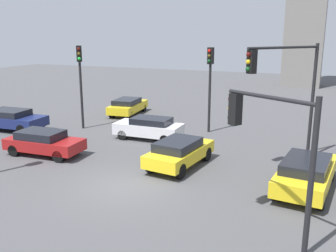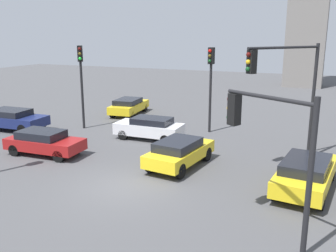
# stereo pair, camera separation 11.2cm
# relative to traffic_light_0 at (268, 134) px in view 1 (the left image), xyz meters

# --- Properties ---
(ground_plane) EXTENTS (96.80, 96.80, 0.00)m
(ground_plane) POSITION_rel_traffic_light_0_xyz_m (-5.76, 1.58, -3.24)
(ground_plane) COLOR #4C4C4F
(traffic_light_0) EXTENTS (2.80, 1.71, 4.54)m
(traffic_light_0) POSITION_rel_traffic_light_0_xyz_m (0.00, 0.00, 0.00)
(traffic_light_0) COLOR black
(traffic_light_0) RESTS_ON ground_plane
(traffic_light_1) EXTENTS (2.70, 3.67, 5.64)m
(traffic_light_1) POSITION_rel_traffic_light_0_xyz_m (-0.34, 6.89, 0.88)
(traffic_light_1) COLOR black
(traffic_light_1) RESTS_ON ground_plane
(traffic_light_2) EXTENTS (0.44, 0.49, 5.35)m
(traffic_light_2) POSITION_rel_traffic_light_0_xyz_m (-13.15, 8.94, 0.48)
(traffic_light_2) COLOR black
(traffic_light_2) RESTS_ON ground_plane
(traffic_light_3) EXTENTS (0.37, 0.48, 5.27)m
(traffic_light_3) POSITION_rel_traffic_light_0_xyz_m (-5.27, 11.32, 0.43)
(traffic_light_3) COLOR black
(traffic_light_3) RESTS_ON ground_plane
(car_1) EXTENTS (2.29, 4.76, 1.33)m
(car_1) POSITION_rel_traffic_light_0_xyz_m (0.99, 4.15, -2.51)
(car_1) COLOR yellow
(car_1) RESTS_ON ground_plane
(car_2) EXTENTS (4.01, 1.74, 1.31)m
(car_2) POSITION_rel_traffic_light_0_xyz_m (-7.99, 8.30, -2.54)
(car_2) COLOR silver
(car_2) RESTS_ON ground_plane
(car_3) EXTENTS (2.20, 4.19, 1.32)m
(car_3) POSITION_rel_traffic_light_0_xyz_m (-4.62, 4.66, -2.52)
(car_3) COLOR yellow
(car_3) RESTS_ON ground_plane
(car_4) EXTENTS (2.24, 4.29, 1.24)m
(car_4) POSITION_rel_traffic_light_0_xyz_m (-12.58, 13.93, -2.57)
(car_4) COLOR yellow
(car_4) RESTS_ON ground_plane
(car_5) EXTENTS (4.07, 1.88, 1.26)m
(car_5) POSITION_rel_traffic_light_0_xyz_m (-11.64, 3.52, -2.56)
(car_5) COLOR maroon
(car_5) RESTS_ON ground_plane
(car_6) EXTENTS (4.48, 2.20, 1.34)m
(car_6) POSITION_rel_traffic_light_0_xyz_m (-17.10, 6.70, -2.51)
(car_6) COLOR navy
(car_6) RESTS_ON ground_plane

